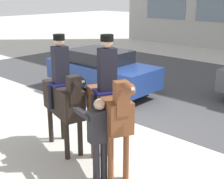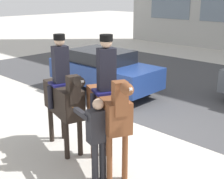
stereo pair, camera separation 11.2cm
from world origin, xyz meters
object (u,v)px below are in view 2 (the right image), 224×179
(pedestrian_bystander, at_px, (98,134))
(street_car_near_lane, at_px, (103,70))
(mounted_horse_lead, at_px, (64,95))
(mounted_horse_companion, at_px, (109,104))

(pedestrian_bystander, height_order, street_car_near_lane, pedestrian_bystander)
(mounted_horse_lead, height_order, mounted_horse_companion, mounted_horse_companion)
(pedestrian_bystander, distance_m, street_car_near_lane, 5.49)
(mounted_horse_lead, bearing_deg, pedestrian_bystander, 0.86)
(pedestrian_bystander, bearing_deg, street_car_near_lane, -31.12)
(mounted_horse_lead, bearing_deg, mounted_horse_companion, 18.34)
(pedestrian_bystander, bearing_deg, mounted_horse_lead, -0.32)
(mounted_horse_lead, relative_size, pedestrian_bystander, 1.57)
(mounted_horse_lead, bearing_deg, street_car_near_lane, 139.60)
(mounted_horse_lead, distance_m, pedestrian_bystander, 1.54)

